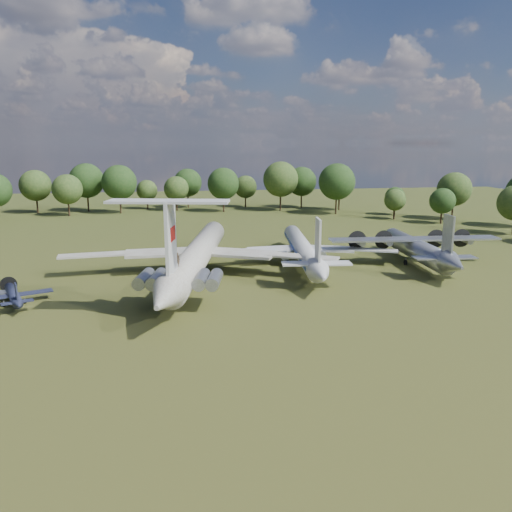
{
  "coord_description": "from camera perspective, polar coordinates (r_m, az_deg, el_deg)",
  "views": [
    {
      "loc": [
        -0.36,
        -72.39,
        20.55
      ],
      "look_at": [
        10.79,
        -4.65,
        5.0
      ],
      "focal_mm": 35.0,
      "sensor_mm": 36.0,
      "label": 1
    }
  ],
  "objects": [
    {
      "name": "an12_transport",
      "position": [
        90.93,
        17.81,
        0.5
      ],
      "size": [
        32.05,
        35.32,
        4.39
      ],
      "primitive_type": null,
      "rotation": [
        0.0,
        0.0,
        -0.07
      ],
      "color": "#9FA1A6",
      "rests_on": "ground"
    },
    {
      "name": "ground",
      "position": [
        75.25,
        -8.73,
        -3.24
      ],
      "size": [
        300.0,
        300.0,
        0.0
      ],
      "primitive_type": "plane",
      "color": "#253D14",
      "rests_on": "ground"
    },
    {
      "name": "tu104_jet",
      "position": [
        86.14,
        5.34,
        0.4
      ],
      "size": [
        37.67,
        47.24,
        4.37
      ],
      "primitive_type": null,
      "rotation": [
        0.0,
        0.0,
        -0.12
      ],
      "color": "silver",
      "rests_on": "ground"
    },
    {
      "name": "il62_airliner",
      "position": [
        78.48,
        -6.67,
        -0.4
      ],
      "size": [
        54.51,
        64.73,
        5.59
      ],
      "primitive_type": null,
      "rotation": [
        0.0,
        0.0,
        -0.2
      ],
      "color": "silver",
      "rests_on": "ground"
    },
    {
      "name": "person_on_il62",
      "position": [
        62.64,
        -8.96,
        -0.38
      ],
      "size": [
        0.77,
        0.7,
        1.77
      ],
      "primitive_type": "imported",
      "rotation": [
        0.0,
        0.0,
        2.59
      ],
      "color": "#886545",
      "rests_on": "il62_airliner"
    },
    {
      "name": "small_prop_west",
      "position": [
        72.27,
        -25.95,
        -4.28
      ],
      "size": [
        13.98,
        15.9,
        1.94
      ],
      "primitive_type": null,
      "rotation": [
        0.0,
        0.0,
        0.39
      ],
      "color": "black",
      "rests_on": "ground"
    }
  ]
}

